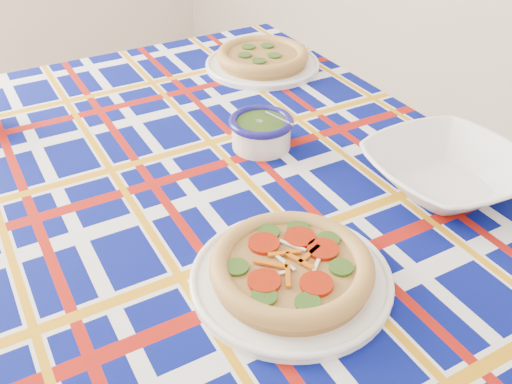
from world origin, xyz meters
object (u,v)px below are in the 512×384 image
Objects in this scene: main_focaccia_plate at (292,267)px; serving_bowl at (447,171)px; dining_table at (247,251)px; pesto_bowl at (261,129)px.

serving_bowl is (0.07, 0.39, 0.00)m from main_focaccia_plate.
dining_table is 6.85× the size of serving_bowl.
main_focaccia_plate is 0.41m from pesto_bowl.
serving_bowl reaches higher than dining_table.
pesto_bowl is at bearing 144.15° from dining_table.
main_focaccia_plate reaches higher than dining_table.
pesto_bowl is (-0.13, 0.21, 0.12)m from dining_table.
dining_table is 0.27m from pesto_bowl.
dining_table is 0.22m from main_focaccia_plate.
main_focaccia_plate is at bearing -6.44° from dining_table.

